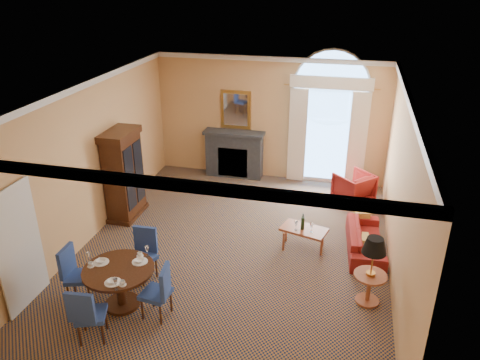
% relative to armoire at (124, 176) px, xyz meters
% --- Properties ---
extents(ground, '(7.50, 7.50, 0.00)m').
position_rel_armoire_xyz_m(ground, '(2.72, -0.80, -0.97)').
color(ground, '#142040').
rests_on(ground, ground).
extents(room_envelope, '(6.04, 7.52, 3.45)m').
position_rel_armoire_xyz_m(room_envelope, '(2.69, -0.13, 1.54)').
color(room_envelope, tan).
rests_on(room_envelope, ground).
extents(armoire, '(0.58, 1.03, 2.02)m').
position_rel_armoire_xyz_m(armoire, '(0.00, 0.00, 0.00)').
color(armoire, black).
rests_on(armoire, ground).
extents(dining_table, '(1.16, 1.16, 0.93)m').
position_rel_armoire_xyz_m(dining_table, '(1.33, -2.92, -0.43)').
color(dining_table, black).
rests_on(dining_table, ground).
extents(dining_chair_north, '(0.56, 0.56, 0.96)m').
position_rel_armoire_xyz_m(dining_chair_north, '(1.37, -2.05, -0.42)').
color(dining_chair_north, navy).
rests_on(dining_chair_north, ground).
extents(dining_chair_south, '(0.55, 0.55, 0.96)m').
position_rel_armoire_xyz_m(dining_chair_south, '(1.25, -3.81, -0.42)').
color(dining_chair_south, navy).
rests_on(dining_chair_south, ground).
extents(dining_chair_east, '(0.50, 0.49, 0.96)m').
position_rel_armoire_xyz_m(dining_chair_east, '(2.09, -3.03, -0.42)').
color(dining_chair_east, navy).
rests_on(dining_chair_east, ground).
extents(dining_chair_west, '(0.54, 0.54, 0.96)m').
position_rel_armoire_xyz_m(dining_chair_west, '(0.48, -2.90, -0.42)').
color(dining_chair_west, navy).
rests_on(dining_chair_west, ground).
extents(sofa, '(0.81, 1.77, 0.50)m').
position_rel_armoire_xyz_m(sofa, '(5.27, -0.26, -0.72)').
color(sofa, maroon).
rests_on(sofa, ground).
extents(armchair, '(1.11, 1.11, 0.73)m').
position_rel_armoire_xyz_m(armchair, '(4.98, 1.94, -0.61)').
color(armchair, maroon).
rests_on(armchair, ground).
extents(coffee_table, '(0.99, 0.72, 0.79)m').
position_rel_armoire_xyz_m(coffee_table, '(4.06, -0.45, -0.55)').
color(coffee_table, '#AB5533').
rests_on(coffee_table, ground).
extents(side_table, '(0.55, 0.55, 1.22)m').
position_rel_armoire_xyz_m(side_table, '(5.32, -1.86, -0.18)').
color(side_table, '#AB5533').
rests_on(side_table, ground).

